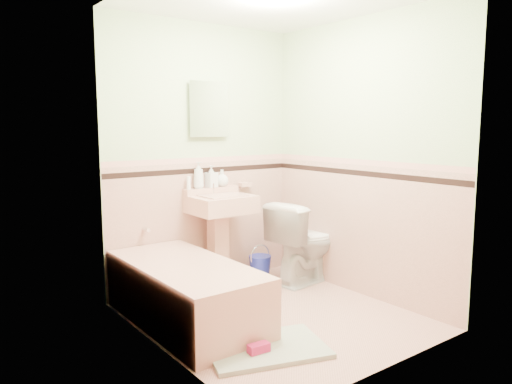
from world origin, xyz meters
TOP-DOWN VIEW (x-y plane):
  - floor at (0.00, 0.00)m, footprint 2.20×2.20m
  - wall_back at (0.00, 1.10)m, footprint 2.50×0.00m
  - wall_front at (0.00, -1.10)m, footprint 2.50×0.00m
  - wall_left at (-1.00, 0.00)m, footprint 0.00×2.50m
  - wall_right at (1.00, 0.00)m, footprint 0.00×2.50m
  - wainscot_back at (0.00, 1.09)m, footprint 2.00×0.00m
  - wainscot_front at (0.00, -1.09)m, footprint 2.00×0.00m
  - wainscot_left at (-0.99, 0.00)m, footprint 0.00×2.20m
  - wainscot_right at (0.99, 0.00)m, footprint 0.00×2.20m
  - accent_back at (0.00, 1.08)m, footprint 2.00×0.00m
  - accent_front at (0.00, -1.08)m, footprint 2.00×0.00m
  - accent_left at (-0.98, 0.00)m, footprint 0.00×2.20m
  - accent_right at (0.98, 0.00)m, footprint 0.00×2.20m
  - cap_back at (0.00, 1.08)m, footprint 2.00×0.00m
  - cap_front at (0.00, -1.08)m, footprint 2.00×0.00m
  - cap_left at (-0.98, 0.00)m, footprint 0.00×2.20m
  - cap_right at (0.98, 0.00)m, footprint 0.00×2.20m
  - bathtub at (-0.63, 0.33)m, footprint 0.70×1.50m
  - tub_faucet at (-0.63, 1.05)m, footprint 0.04×0.12m
  - sink at (0.05, 0.86)m, footprint 0.57×0.48m
  - sink_faucet at (0.05, 1.00)m, footprint 0.02×0.02m
  - medicine_cabinet at (0.05, 1.07)m, footprint 0.38×0.04m
  - soap_dish at (0.47, 1.06)m, footprint 0.12×0.07m
  - soap_bottle_left at (-0.09, 1.04)m, footprint 0.12×0.12m
  - soap_bottle_mid at (0.06, 1.04)m, footprint 0.10×0.11m
  - soap_bottle_right at (0.18, 1.04)m, footprint 0.13×0.13m
  - tube at (-0.19, 1.04)m, footprint 0.04×0.04m
  - toilet at (0.84, 0.53)m, footprint 0.85×0.55m
  - bucket at (0.54, 0.89)m, footprint 0.23×0.23m
  - bath_mat at (-0.43, -0.44)m, footprint 0.94×0.77m
  - shoe at (-0.53, -0.48)m, footprint 0.16×0.08m

SIDE VIEW (x-z plane):
  - floor at x=0.00m, z-range 0.00..0.00m
  - bath_mat at x=-0.43m, z-range 0.00..0.03m
  - shoe at x=-0.53m, z-range 0.03..0.09m
  - bucket at x=0.54m, z-range 0.00..0.23m
  - bathtub at x=-0.63m, z-range 0.00..0.45m
  - toilet at x=0.84m, z-range 0.00..0.81m
  - sink at x=0.05m, z-range 0.00..0.90m
  - wainscot_back at x=0.00m, z-range -0.40..1.60m
  - wainscot_front at x=0.00m, z-range -0.40..1.60m
  - wainscot_left at x=-0.99m, z-range -0.50..1.70m
  - wainscot_right at x=0.99m, z-range -0.50..1.70m
  - tub_faucet at x=-0.63m, z-range 0.61..0.65m
  - sink_faucet at x=0.05m, z-range 0.90..1.00m
  - soap_dish at x=0.47m, z-range 0.93..0.97m
  - tube at x=-0.19m, z-range 0.96..1.08m
  - soap_bottle_right at x=0.18m, z-range 0.96..1.12m
  - soap_bottle_mid at x=0.06m, z-range 0.96..1.17m
  - soap_bottle_left at x=-0.09m, z-range 0.96..1.21m
  - accent_left at x=-0.98m, z-range 0.02..2.22m
  - accent_right at x=0.98m, z-range 0.02..2.22m
  - accent_back at x=0.00m, z-range 0.12..2.12m
  - accent_front at x=0.00m, z-range 0.12..2.12m
  - cap_back at x=0.00m, z-range 0.22..2.22m
  - cap_front at x=0.00m, z-range 0.22..2.22m
  - cap_left at x=-0.98m, z-range 0.12..2.32m
  - cap_right at x=0.98m, z-range 0.12..2.32m
  - wall_back at x=0.00m, z-range 0.00..2.50m
  - wall_front at x=0.00m, z-range 0.00..2.50m
  - wall_left at x=-1.00m, z-range 0.00..2.50m
  - wall_right at x=1.00m, z-range 0.00..2.50m
  - medicine_cabinet at x=0.05m, z-range 1.46..1.94m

